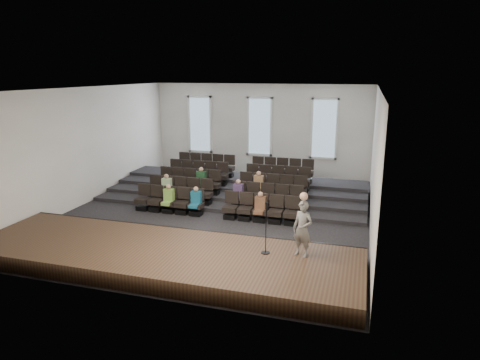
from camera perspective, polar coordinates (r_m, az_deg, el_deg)
name	(u,v)px	position (r m, az deg, el deg)	size (l,w,h in m)	color
ground	(218,212)	(17.68, -2.93, -4.31)	(14.00, 14.00, 0.00)	black
ceiling	(217,88)	(16.78, -3.15, 12.14)	(12.00, 14.00, 0.02)	white
wall_back	(260,130)	(23.70, 2.66, 6.67)	(12.00, 0.04, 5.00)	white
wall_front	(122,203)	(10.88, -15.46, -2.98)	(12.00, 0.04, 5.00)	white
wall_left	(87,145)	(19.87, -19.69, 4.38)	(0.04, 14.00, 5.00)	white
wall_right	(375,161)	(16.11, 17.62, 2.39)	(0.04, 14.00, 5.00)	white
stage	(162,256)	(13.23, -10.40, -9.98)	(11.80, 3.60, 0.50)	#3F2D1B
stage_lip	(185,235)	(14.69, -7.28, -7.33)	(11.80, 0.06, 0.52)	black
risers	(240,188)	(20.51, 0.00, -1.09)	(11.80, 4.80, 0.60)	black
seating_rows	(230,187)	(18.88, -1.41, -0.92)	(6.80, 4.70, 1.67)	black
windows	(260,127)	(23.61, 2.62, 7.13)	(8.44, 0.10, 3.24)	white
audience	(212,191)	(17.84, -3.74, -1.44)	(4.85, 2.64, 1.10)	#7FB548
speaker	(303,229)	(12.27, 8.35, -6.47)	(0.60, 0.39, 1.63)	#61605C
mic_stand	(266,238)	(12.46, 3.45, -7.74)	(0.26, 0.26, 1.56)	black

